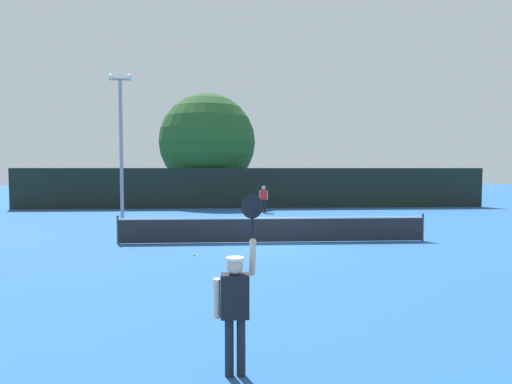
{
  "coord_description": "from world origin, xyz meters",
  "views": [
    {
      "loc": [
        -1.64,
        -16.02,
        2.8
      ],
      "look_at": [
        -0.48,
        3.29,
        1.75
      ],
      "focal_mm": 29.77,
      "sensor_mm": 36.0,
      "label": 1
    }
  ],
  "objects_px": {
    "large_tree": "(207,142)",
    "parked_car_near": "(273,192)",
    "player_serving": "(236,298)",
    "tennis_ball": "(194,255)",
    "light_pole": "(121,138)",
    "player_receiving": "(264,196)"
  },
  "relations": [
    {
      "from": "tennis_ball",
      "to": "parked_car_near",
      "type": "bearing_deg",
      "value": 77.99
    },
    {
      "from": "player_serving",
      "to": "player_receiving",
      "type": "relative_size",
      "value": 1.45
    },
    {
      "from": "tennis_ball",
      "to": "large_tree",
      "type": "xyz_separation_m",
      "value": [
        -0.66,
        20.54,
        4.93
      ]
    },
    {
      "from": "large_tree",
      "to": "player_serving",
      "type": "bearing_deg",
      "value": -86.19
    },
    {
      "from": "player_serving",
      "to": "parked_car_near",
      "type": "height_order",
      "value": "player_serving"
    },
    {
      "from": "tennis_ball",
      "to": "large_tree",
      "type": "bearing_deg",
      "value": 91.83
    },
    {
      "from": "large_tree",
      "to": "parked_car_near",
      "type": "distance_m",
      "value": 7.3
    },
    {
      "from": "light_pole",
      "to": "parked_car_near",
      "type": "xyz_separation_m",
      "value": [
        9.37,
        13.92,
        -3.64
      ]
    },
    {
      "from": "player_serving",
      "to": "light_pole",
      "type": "height_order",
      "value": "light_pole"
    },
    {
      "from": "large_tree",
      "to": "parked_car_near",
      "type": "xyz_separation_m",
      "value": [
        5.52,
        2.3,
        -4.19
      ]
    },
    {
      "from": "player_serving",
      "to": "tennis_ball",
      "type": "height_order",
      "value": "player_serving"
    },
    {
      "from": "player_receiving",
      "to": "light_pole",
      "type": "distance_m",
      "value": 9.63
    },
    {
      "from": "player_serving",
      "to": "parked_car_near",
      "type": "bearing_deg",
      "value": 83.32
    },
    {
      "from": "player_serving",
      "to": "player_receiving",
      "type": "distance_m",
      "value": 21.58
    },
    {
      "from": "player_serving",
      "to": "parked_car_near",
      "type": "relative_size",
      "value": 0.56
    },
    {
      "from": "player_serving",
      "to": "large_tree",
      "type": "distance_m",
      "value": 28.89
    },
    {
      "from": "player_serving",
      "to": "large_tree",
      "type": "bearing_deg",
      "value": 93.81
    },
    {
      "from": "light_pole",
      "to": "parked_car_near",
      "type": "distance_m",
      "value": 17.17
    },
    {
      "from": "player_receiving",
      "to": "parked_car_near",
      "type": "height_order",
      "value": "player_receiving"
    },
    {
      "from": "light_pole",
      "to": "large_tree",
      "type": "relative_size",
      "value": 0.88
    },
    {
      "from": "player_serving",
      "to": "light_pole",
      "type": "distance_m",
      "value": 18.21
    },
    {
      "from": "tennis_ball",
      "to": "light_pole",
      "type": "distance_m",
      "value": 10.92
    }
  ]
}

